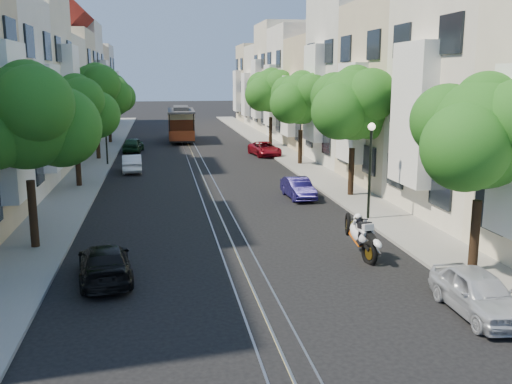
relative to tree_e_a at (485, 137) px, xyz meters
name	(u,v)px	position (x,y,z in m)	size (l,w,h in m)	color
ground	(192,153)	(-7.26, 31.02, -4.40)	(200.00, 200.00, 0.00)	black
sidewalk_east	(278,150)	(-0.01, 31.02, -4.34)	(2.50, 80.00, 0.12)	gray
sidewalk_west	(102,154)	(-14.51, 31.02, -4.34)	(2.50, 80.00, 0.12)	gray
rail_left	(185,153)	(-7.81, 31.02, -4.39)	(0.06, 80.00, 0.02)	gray
rail_slot	(192,153)	(-7.26, 31.02, -4.39)	(0.06, 80.00, 0.02)	gray
rail_right	(199,152)	(-6.71, 31.02, -4.39)	(0.06, 80.00, 0.02)	gray
lane_line	(192,153)	(-7.26, 31.02, -4.40)	(0.08, 80.00, 0.01)	tan
townhouses_east	(332,89)	(4.61, 30.94, 0.79)	(7.75, 72.00, 12.00)	beige
townhouses_west	(37,91)	(-19.13, 30.94, 0.68)	(7.75, 72.00, 11.76)	silver
tree_e_a	(485,137)	(0.00, 0.00, 0.00)	(4.72, 3.87, 6.27)	black
tree_e_b	(355,106)	(0.00, 12.00, 0.34)	(4.93, 4.08, 6.68)	black
tree_e_c	(302,100)	(0.00, 23.00, 0.20)	(4.84, 3.99, 6.52)	black
tree_e_d	(271,92)	(0.00, 34.00, 0.47)	(5.01, 4.16, 6.85)	black
tree_w_a	(27,120)	(-14.40, 5.00, 0.34)	(4.93, 4.08, 6.68)	black
tree_w_b	(76,110)	(-14.40, 17.00, 0.00)	(4.72, 3.87, 6.27)	black
tree_w_c	(96,92)	(-14.40, 28.00, 0.67)	(5.13, 4.28, 7.09)	black
tree_w_d	(109,94)	(-14.40, 39.00, 0.20)	(4.84, 3.99, 6.52)	black
lamp_east	(370,156)	(-0.96, 7.02, -1.55)	(0.32, 0.32, 4.16)	black
lamp_west	(106,125)	(-13.56, 25.02, -1.55)	(0.32, 0.32, 4.16)	black
sportbike_rider	(361,234)	(-3.12, 2.06, -3.52)	(0.74, 2.27, 1.57)	black
cable_car	(181,122)	(-7.76, 39.75, -2.58)	(2.71, 8.05, 3.07)	black
parked_car_e_near	(478,293)	(-1.66, -2.99, -3.80)	(1.42, 3.52, 1.20)	#B3B8C0
parked_car_e_mid	(298,188)	(-2.86, 12.12, -3.86)	(1.13, 3.24, 1.07)	#100C3E
parked_car_e_far	(265,149)	(-1.66, 28.20, -3.84)	(1.84, 3.98, 1.11)	maroon
parked_car_w_near	(105,263)	(-11.66, 1.34, -3.84)	(1.56, 3.85, 1.12)	black
parked_car_w_mid	(132,163)	(-11.73, 22.02, -3.82)	(1.22, 3.50, 1.15)	silver
parked_car_w_far	(133,145)	(-12.07, 32.27, -3.79)	(1.44, 3.59, 1.22)	#15361F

